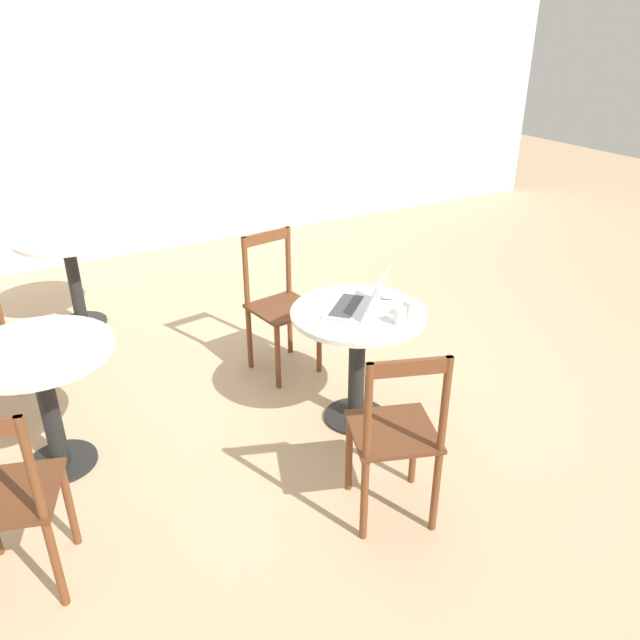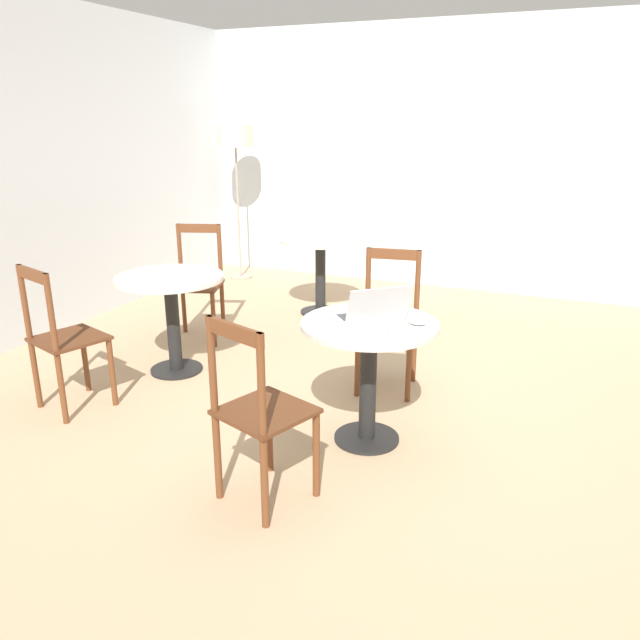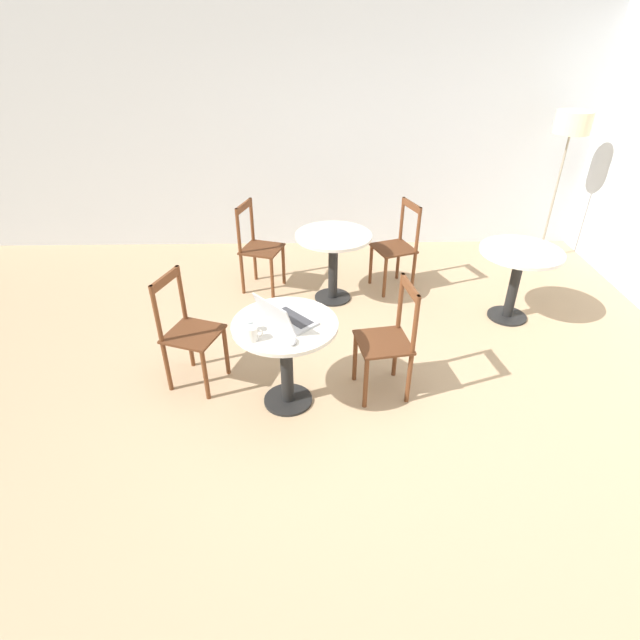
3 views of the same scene
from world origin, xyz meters
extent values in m
plane|color=tan|center=(0.00, 0.00, 0.00)|extent=(16.00, 16.00, 0.00)
cube|color=silver|center=(3.23, 0.00, 1.35)|extent=(0.06, 9.40, 2.70)
cylinder|color=black|center=(-0.34, 0.11, 0.01)|extent=(0.38, 0.38, 0.02)
cylinder|color=black|center=(-0.34, 0.11, 0.35)|extent=(0.10, 0.10, 0.67)
cylinder|color=silver|center=(-0.34, 0.11, 0.70)|extent=(0.76, 0.76, 0.03)
cylinder|color=black|center=(1.79, 1.31, 0.01)|extent=(0.38, 0.38, 0.02)
cylinder|color=black|center=(1.79, 1.31, 0.35)|extent=(0.10, 0.10, 0.67)
cylinder|color=silver|center=(1.79, 1.31, 0.70)|extent=(0.76, 0.76, 0.03)
cylinder|color=black|center=(0.08, 1.73, 0.01)|extent=(0.38, 0.38, 0.02)
cylinder|color=black|center=(0.08, 1.73, 0.35)|extent=(0.10, 0.10, 0.67)
cylinder|color=silver|center=(0.08, 1.73, 0.70)|extent=(0.76, 0.76, 0.03)
cylinder|color=brown|center=(0.25, 0.03, 0.23)|extent=(0.04, 0.04, 0.45)
cylinder|color=brown|center=(0.20, 0.36, 0.23)|extent=(0.04, 0.04, 0.45)
cylinder|color=brown|center=(0.58, 0.08, 0.23)|extent=(0.04, 0.04, 0.45)
cylinder|color=brown|center=(0.53, 0.42, 0.23)|extent=(0.04, 0.04, 0.45)
cube|color=#562F1A|center=(0.39, 0.22, 0.46)|extent=(0.44, 0.44, 0.02)
cylinder|color=brown|center=(0.58, 0.08, 0.71)|extent=(0.04, 0.04, 0.47)
cylinder|color=brown|center=(0.53, 0.42, 0.71)|extent=(0.04, 0.04, 0.47)
cube|color=brown|center=(0.56, 0.25, 0.91)|extent=(0.08, 0.37, 0.07)
cylinder|color=brown|center=(-0.85, 0.47, 0.23)|extent=(0.04, 0.04, 0.45)
cylinder|color=brown|center=(-0.96, 0.15, 0.23)|extent=(0.04, 0.04, 0.45)
cylinder|color=brown|center=(-1.17, 0.58, 0.23)|extent=(0.04, 0.04, 0.45)
cylinder|color=brown|center=(-1.28, 0.27, 0.23)|extent=(0.04, 0.04, 0.45)
cube|color=#562F1A|center=(-1.06, 0.37, 0.46)|extent=(0.50, 0.50, 0.02)
cylinder|color=brown|center=(-1.17, 0.58, 0.71)|extent=(0.04, 0.04, 0.47)
cylinder|color=brown|center=(-1.28, 0.27, 0.71)|extent=(0.04, 0.04, 0.47)
cube|color=brown|center=(-1.22, 0.42, 0.91)|extent=(0.15, 0.35, 0.07)
cylinder|color=brown|center=(0.62, 1.74, 0.23)|extent=(0.04, 0.04, 0.45)
cylinder|color=brown|center=(0.51, 2.06, 0.23)|extent=(0.04, 0.04, 0.45)
cylinder|color=brown|center=(0.94, 1.86, 0.23)|extent=(0.04, 0.04, 0.45)
cylinder|color=brown|center=(0.83, 2.17, 0.23)|extent=(0.04, 0.04, 0.45)
cube|color=#562F1A|center=(0.73, 1.96, 0.46)|extent=(0.49, 0.49, 0.02)
cylinder|color=brown|center=(0.94, 1.86, 0.71)|extent=(0.04, 0.04, 0.47)
cylinder|color=brown|center=(0.83, 2.17, 0.71)|extent=(0.04, 0.04, 0.47)
cube|color=brown|center=(0.88, 2.02, 0.91)|extent=(0.15, 0.36, 0.07)
cylinder|color=brown|center=(-0.45, 2.08, 0.23)|extent=(0.04, 0.04, 0.45)
cylinder|color=brown|center=(-0.55, 1.76, 0.23)|extent=(0.04, 0.04, 0.45)
cylinder|color=brown|center=(-0.77, 2.18, 0.23)|extent=(0.04, 0.04, 0.45)
cylinder|color=brown|center=(-0.87, 1.86, 0.23)|extent=(0.04, 0.04, 0.45)
cube|color=#562F1A|center=(-0.66, 1.97, 0.46)|extent=(0.49, 0.49, 0.02)
cylinder|color=brown|center=(-0.77, 2.18, 0.71)|extent=(0.04, 0.04, 0.47)
cylinder|color=brown|center=(-0.87, 1.86, 0.71)|extent=(0.04, 0.04, 0.47)
cube|color=brown|center=(-0.82, 2.02, 0.91)|extent=(0.14, 0.36, 0.07)
cylinder|color=#9E937F|center=(2.66, 2.69, 0.01)|extent=(0.26, 0.26, 0.02)
cylinder|color=#9E937F|center=(2.66, 2.69, 0.74)|extent=(0.02, 0.02, 1.46)
cylinder|color=beige|center=(2.66, 2.69, 1.58)|extent=(0.38, 0.38, 0.23)
cube|color=#B7B7BC|center=(-0.29, 0.14, 0.73)|extent=(0.41, 0.41, 0.02)
cube|color=#38383D|center=(-0.28, 0.15, 0.74)|extent=(0.30, 0.31, 0.00)
cube|color=#B7B7BC|center=(-0.40, 0.03, 0.84)|extent=(0.30, 0.32, 0.21)
cube|color=silver|center=(-0.40, 0.04, 0.84)|extent=(0.27, 0.29, 0.19)
ellipsoid|color=#B7B7BC|center=(-0.28, -0.14, 0.73)|extent=(0.06, 0.10, 0.03)
cylinder|color=silver|center=(-0.55, -0.10, 0.77)|extent=(0.08, 0.08, 0.10)
torus|color=silver|center=(-0.50, -0.10, 0.77)|extent=(0.06, 0.01, 0.06)
cylinder|color=silver|center=(-0.58, 0.00, 0.76)|extent=(0.07, 0.07, 0.09)
camera|label=1|loc=(-2.96, 1.82, 2.21)|focal=35.00mm
camera|label=2|loc=(-3.40, -0.92, 1.79)|focal=35.00mm
camera|label=3|loc=(-0.15, -2.87, 2.59)|focal=28.00mm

